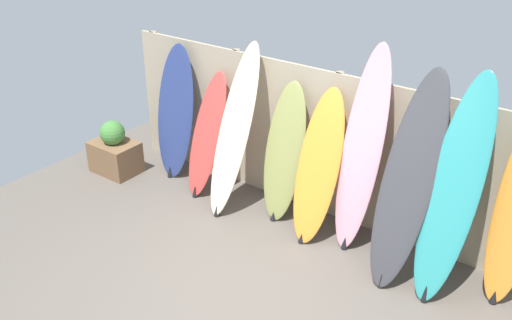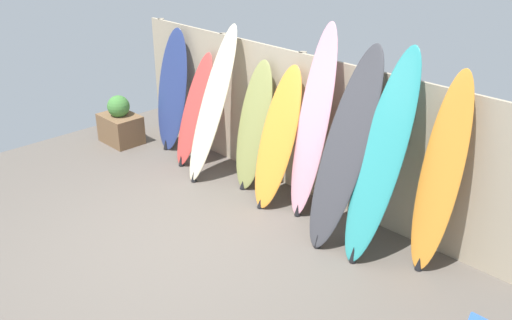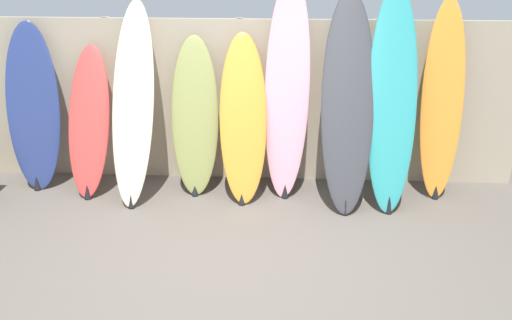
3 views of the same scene
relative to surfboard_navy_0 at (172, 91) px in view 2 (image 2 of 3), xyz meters
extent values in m
plane|color=#5B544C|center=(2.21, -1.69, -0.88)|extent=(7.68, 7.68, 0.00)
cube|color=tan|center=(2.21, 0.31, 0.02)|extent=(6.08, 0.04, 1.80)
cylinder|color=gray|center=(-0.67, 0.35, 0.02)|extent=(0.10, 0.10, 1.80)
cylinder|color=gray|center=(0.77, 0.35, 0.02)|extent=(0.10, 0.10, 1.80)
cylinder|color=gray|center=(2.21, 0.35, 0.02)|extent=(0.10, 0.10, 1.80)
cylinder|color=gray|center=(3.65, 0.35, 0.02)|extent=(0.10, 0.10, 1.80)
ellipsoid|color=navy|center=(0.00, 0.00, 0.01)|extent=(0.61, 0.50, 1.79)
cone|color=black|center=(0.00, -0.18, -0.80)|extent=(0.08, 0.08, 0.15)
ellipsoid|color=#D13D38|center=(0.63, -0.09, -0.11)|extent=(0.48, 0.68, 1.55)
cone|color=black|center=(0.63, -0.37, -0.80)|extent=(0.08, 0.08, 0.15)
ellipsoid|color=beige|center=(1.15, -0.18, 0.13)|extent=(0.47, 0.89, 2.02)
cone|color=black|center=(1.15, -0.56, -0.80)|extent=(0.08, 0.08, 0.14)
ellipsoid|color=olive|center=(1.75, -0.02, -0.05)|extent=(0.52, 0.51, 1.66)
cone|color=black|center=(1.75, -0.23, -0.82)|extent=(0.08, 0.08, 0.10)
ellipsoid|color=orange|center=(2.27, -0.12, -0.03)|extent=(0.54, 0.73, 1.70)
cone|color=black|center=(2.27, -0.41, -0.82)|extent=(0.08, 0.08, 0.11)
ellipsoid|color=pink|center=(2.72, -0.01, 0.25)|extent=(0.52, 0.56, 2.27)
cone|color=black|center=(2.72, -0.23, -0.80)|extent=(0.08, 0.08, 0.14)
ellipsoid|color=#38383D|center=(3.33, -0.19, 0.18)|extent=(0.54, 0.93, 2.13)
cone|color=black|center=(3.33, -0.58, -0.80)|extent=(0.08, 0.08, 0.15)
ellipsoid|color=teal|center=(3.77, -0.18, 0.21)|extent=(0.53, 0.85, 2.19)
cone|color=black|center=(3.77, -0.53, -0.78)|extent=(0.08, 0.08, 0.18)
ellipsoid|color=orange|center=(4.32, 0.03, 0.15)|extent=(0.44, 0.44, 2.06)
cone|color=black|center=(4.32, -0.15, -0.80)|extent=(0.08, 0.08, 0.14)
cube|color=brown|center=(-0.72, -0.50, -0.66)|extent=(0.64, 0.46, 0.44)
sphere|color=#427E38|center=(-0.72, -0.50, -0.30)|extent=(0.34, 0.34, 0.34)
camera|label=1|loc=(5.00, -5.00, 2.93)|focal=40.00mm
camera|label=2|loc=(6.63, -4.72, 2.59)|focal=40.00mm
camera|label=3|loc=(2.72, -5.74, 1.77)|focal=40.00mm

